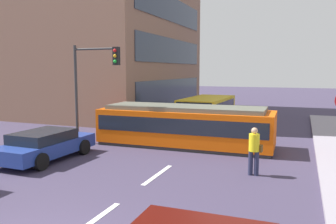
% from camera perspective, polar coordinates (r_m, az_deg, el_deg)
% --- Properties ---
extents(ground_plane, '(120.00, 120.00, 0.00)m').
position_cam_1_polar(ground_plane, '(15.77, 4.01, -6.30)').
color(ground_plane, '#3C344C').
extents(lane_stripe_1, '(0.16, 2.40, 0.01)m').
position_cam_1_polar(lane_stripe_1, '(8.84, -12.39, -17.33)').
color(lane_stripe_1, silver).
rests_on(lane_stripe_1, ground).
extents(lane_stripe_2, '(0.16, 2.40, 0.01)m').
position_cam_1_polar(lane_stripe_2, '(12.14, -1.71, -10.34)').
color(lane_stripe_2, silver).
rests_on(lane_stripe_2, ground).
extents(lane_stripe_3, '(0.16, 2.40, 0.01)m').
position_cam_1_polar(lane_stripe_3, '(22.16, 9.20, -2.49)').
color(lane_stripe_3, silver).
rests_on(lane_stripe_3, ground).
extents(lane_stripe_4, '(0.16, 2.40, 0.01)m').
position_cam_1_polar(lane_stripe_4, '(27.99, 11.79, -0.58)').
color(lane_stripe_4, silver).
rests_on(lane_stripe_4, ground).
extents(corner_building, '(16.55, 15.69, 16.00)m').
position_cam_1_polar(corner_building, '(31.95, -13.69, 14.68)').
color(corner_building, '#87624D').
rests_on(corner_building, ground).
extents(streetcar_tram, '(8.32, 2.72, 1.93)m').
position_cam_1_polar(streetcar_tram, '(16.43, 2.81, -2.21)').
color(streetcar_tram, '#E75408').
rests_on(streetcar_tram, ground).
extents(city_bus, '(2.67, 5.79, 1.77)m').
position_cam_1_polar(city_bus, '(23.28, 6.51, 0.54)').
color(city_bus, gold).
rests_on(city_bus, ground).
extents(pedestrian_crossing, '(0.46, 0.36, 1.67)m').
position_cam_1_polar(pedestrian_crossing, '(12.22, 14.11, -5.88)').
color(pedestrian_crossing, '#242742').
rests_on(pedestrian_crossing, ground).
extents(parked_sedan_mid, '(2.08, 4.31, 1.19)m').
position_cam_1_polar(parked_sedan_mid, '(14.80, -19.66, -5.11)').
color(parked_sedan_mid, navy).
rests_on(parked_sedan_mid, ground).
extents(parked_sedan_far, '(2.03, 4.06, 1.19)m').
position_cam_1_polar(parked_sedan_far, '(21.95, -5.79, -0.90)').
color(parked_sedan_far, '#AA1A21').
rests_on(parked_sedan_far, ground).
extents(traffic_light_mast, '(2.51, 0.33, 4.81)m').
position_cam_1_polar(traffic_light_mast, '(16.96, -12.37, 5.96)').
color(traffic_light_mast, '#333333').
rests_on(traffic_light_mast, ground).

